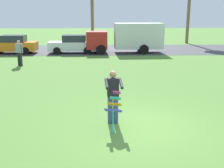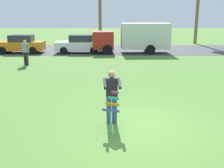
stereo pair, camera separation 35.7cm
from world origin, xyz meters
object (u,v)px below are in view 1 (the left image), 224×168
object	(u,v)px
person_kite_flyer	(113,95)
parked_truck_red_cab	(129,37)
kite_held	(114,106)
parked_car_orange	(13,45)
person_walker_near	(19,52)
parked_car_white	(73,44)

from	to	relation	value
person_kite_flyer	parked_truck_red_cab	distance (m)	16.50
kite_held	parked_car_orange	xyz separation A→B (m)	(-8.31, 17.03, -0.04)
parked_car_orange	person_walker_near	bearing A→B (deg)	-68.80
person_kite_flyer	parked_truck_red_cab	bearing A→B (deg)	83.09
parked_car_orange	parked_car_white	distance (m)	5.30
person_kite_flyer	parked_truck_red_cab	world-z (taller)	parked_truck_red_cab
parked_car_white	parked_truck_red_cab	bearing A→B (deg)	-0.02
parked_car_white	parked_truck_red_cab	size ratio (longest dim) A/B	0.63
person_kite_flyer	parked_car_orange	xyz separation A→B (m)	(-8.29, 16.37, -0.18)
parked_car_white	person_walker_near	world-z (taller)	person_walker_near
parked_truck_red_cab	parked_car_orange	bearing A→B (deg)	179.99
person_kite_flyer	parked_car_orange	bearing A→B (deg)	116.86
parked_truck_red_cab	person_kite_flyer	bearing A→B (deg)	-96.91
parked_car_white	parked_truck_red_cab	distance (m)	5.02
kite_held	person_walker_near	bearing A→B (deg)	118.53
person_kite_flyer	parked_truck_red_cab	size ratio (longest dim) A/B	0.26
parked_car_orange	parked_car_white	bearing A→B (deg)	0.00
kite_held	person_walker_near	world-z (taller)	person_walker_near
kite_held	person_kite_flyer	bearing A→B (deg)	91.48
parked_car_orange	person_walker_near	world-z (taller)	person_walker_near
parked_car_orange	parked_truck_red_cab	world-z (taller)	parked_truck_red_cab
kite_held	parked_truck_red_cab	world-z (taller)	parked_truck_red_cab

